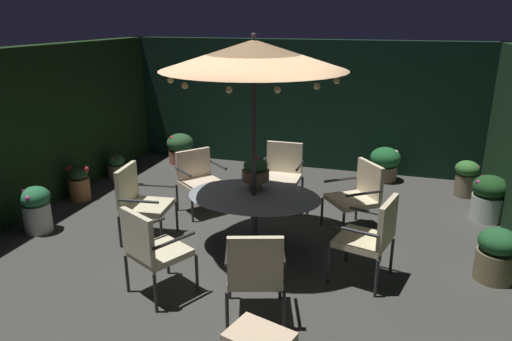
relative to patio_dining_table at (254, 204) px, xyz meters
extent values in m
cube|color=#3D3C38|center=(-0.16, 0.09, -0.63)|extent=(7.43, 7.70, 0.02)
cube|color=black|center=(-0.16, 3.79, 0.63)|extent=(7.43, 0.30, 2.50)
cube|color=black|center=(-3.72, 0.09, 0.63)|extent=(0.30, 7.70, 2.50)
cylinder|color=#322D32|center=(0.00, 0.00, -0.60)|extent=(0.58, 0.58, 0.03)
cylinder|color=#322D32|center=(0.00, 0.00, -0.26)|extent=(0.09, 0.09, 0.72)
ellipsoid|color=#8B969B|center=(0.00, 0.00, 0.12)|extent=(1.73, 1.28, 0.03)
cylinder|color=#312A30|center=(0.00, 0.00, 0.60)|extent=(0.06, 0.06, 2.44)
cone|color=tan|center=(0.00, 0.00, 1.88)|extent=(2.23, 2.23, 0.35)
sphere|color=#312A30|center=(0.00, 0.00, 2.09)|extent=(0.07, 0.07, 0.07)
sphere|color=#F9DB8C|center=(0.97, 0.02, 1.61)|extent=(0.07, 0.07, 0.07)
sphere|color=#F9DB8C|center=(0.83, 0.50, 1.61)|extent=(0.07, 0.07, 0.07)
sphere|color=#F9DB8C|center=(0.51, 0.83, 1.61)|extent=(0.07, 0.07, 0.07)
sphere|color=#F9DB8C|center=(0.02, 0.97, 1.61)|extent=(0.07, 0.07, 0.07)
sphere|color=#F9DB8C|center=(-0.47, 0.85, 1.61)|extent=(0.07, 0.07, 0.07)
sphere|color=#F9DB8C|center=(-0.83, 0.50, 1.61)|extent=(0.07, 0.07, 0.07)
sphere|color=#F9DB8C|center=(-0.97, -0.04, 1.61)|extent=(0.07, 0.07, 0.07)
sphere|color=#F9DB8C|center=(-0.85, -0.47, 1.61)|extent=(0.07, 0.07, 0.07)
sphere|color=#F9DB8C|center=(-0.50, -0.83, 1.61)|extent=(0.07, 0.07, 0.07)
sphere|color=#F9DB8C|center=(0.04, -0.97, 1.61)|extent=(0.07, 0.07, 0.07)
sphere|color=#F9DB8C|center=(0.50, -0.83, 1.61)|extent=(0.07, 0.07, 0.07)
sphere|color=#F9DB8C|center=(0.83, -0.49, 1.61)|extent=(0.07, 0.07, 0.07)
cylinder|color=#7D664B|center=(-0.04, 0.21, 0.19)|extent=(0.16, 0.16, 0.13)
cylinder|color=#7F664C|center=(-0.04, 0.21, 0.32)|extent=(0.36, 0.36, 0.13)
ellipsoid|color=#2B5633|center=(-0.04, 0.21, 0.46)|extent=(0.31, 0.31, 0.19)
sphere|color=#B4307D|center=(-0.04, 0.21, 0.53)|extent=(0.11, 0.11, 0.11)
cylinder|color=#312A2C|center=(1.11, 0.46, -0.40)|extent=(0.04, 0.04, 0.44)
cylinder|color=#312A2C|center=(0.75, 0.94, -0.40)|extent=(0.04, 0.04, 0.44)
cylinder|color=#312A2C|center=(1.57, 0.81, -0.40)|extent=(0.04, 0.04, 0.44)
cylinder|color=#312A2C|center=(1.21, 1.29, -0.40)|extent=(0.04, 0.04, 0.44)
cube|color=beige|center=(1.16, 0.87, -0.15)|extent=(0.80, 0.81, 0.07)
cube|color=beige|center=(1.38, 1.04, 0.13)|extent=(0.39, 0.49, 0.49)
cylinder|color=#312A2C|center=(1.34, 0.64, 0.06)|extent=(0.46, 0.36, 0.04)
cylinder|color=#312A2C|center=(0.98, 1.11, 0.06)|extent=(0.46, 0.36, 0.04)
cylinder|color=#2C2F32|center=(0.30, 1.19, -0.40)|extent=(0.04, 0.04, 0.44)
cylinder|color=#2C2F32|center=(-0.30, 1.19, -0.40)|extent=(0.04, 0.04, 0.44)
cylinder|color=#2C2F32|center=(0.30, 1.72, -0.40)|extent=(0.04, 0.04, 0.44)
cylinder|color=#2C2F32|center=(-0.31, 1.72, -0.40)|extent=(0.04, 0.04, 0.44)
cube|color=beige|center=(0.00, 1.45, -0.14)|extent=(0.59, 0.52, 0.07)
cube|color=beige|center=(0.00, 1.71, 0.14)|extent=(0.58, 0.06, 0.50)
cylinder|color=#2C2F32|center=(0.30, 1.45, 0.11)|extent=(0.04, 0.51, 0.04)
cylinder|color=#2C2F32|center=(-0.31, 1.45, 0.11)|extent=(0.04, 0.51, 0.04)
cylinder|color=#2A3032|center=(-0.73, 0.98, -0.40)|extent=(0.04, 0.04, 0.43)
cylinder|color=#2A3032|center=(-1.11, 0.52, -0.40)|extent=(0.04, 0.04, 0.43)
cylinder|color=#2A3032|center=(-1.14, 1.32, -0.40)|extent=(0.04, 0.04, 0.43)
cylinder|color=#2A3032|center=(-1.52, 0.85, -0.40)|extent=(0.04, 0.04, 0.43)
cube|color=beige|center=(-1.13, 0.92, -0.15)|extent=(0.77, 0.78, 0.07)
cube|color=beige|center=(-1.32, 1.08, 0.11)|extent=(0.41, 0.48, 0.45)
cylinder|color=#2A3032|center=(-0.94, 1.15, 0.10)|extent=(0.42, 0.35, 0.04)
cylinder|color=#2A3032|center=(-1.32, 0.69, 0.10)|extent=(0.42, 0.35, 0.04)
cylinder|color=#2B2F32|center=(-1.19, 0.16, -0.40)|extent=(0.04, 0.04, 0.45)
cylinder|color=#2B2F32|center=(-1.12, -0.43, -0.40)|extent=(0.04, 0.04, 0.45)
cylinder|color=#2B2F32|center=(-1.76, 0.09, -0.40)|extent=(0.04, 0.04, 0.45)
cylinder|color=#2B2F32|center=(-1.70, -0.49, -0.40)|extent=(0.04, 0.04, 0.45)
cube|color=beige|center=(-1.44, -0.17, -0.14)|extent=(0.63, 0.64, 0.07)
cube|color=beige|center=(-1.72, -0.20, 0.16)|extent=(0.12, 0.57, 0.52)
cylinder|color=#2B2F32|center=(-1.48, 0.13, 0.06)|extent=(0.55, 0.10, 0.04)
cylinder|color=#2B2F32|center=(-1.41, -0.46, 0.06)|extent=(0.55, 0.10, 0.04)
cylinder|color=#2F2C2C|center=(-0.79, -0.92, -0.39)|extent=(0.04, 0.04, 0.45)
cylinder|color=#2F2C2C|center=(-0.30, -1.17, -0.39)|extent=(0.04, 0.04, 0.45)
cylinder|color=#2F2C2C|center=(-1.04, -1.40, -0.39)|extent=(0.04, 0.04, 0.45)
cylinder|color=#2F2C2C|center=(-0.55, -1.66, -0.39)|extent=(0.04, 0.04, 0.45)
cube|color=beige|center=(-0.67, -1.29, -0.13)|extent=(0.72, 0.72, 0.07)
cube|color=beige|center=(-0.79, -1.52, 0.16)|extent=(0.49, 0.29, 0.50)
cylinder|color=#2F2C2C|center=(-0.91, -1.16, 0.11)|extent=(0.27, 0.48, 0.04)
cylinder|color=#2F2C2C|center=(-0.43, -1.41, 0.11)|extent=(0.27, 0.48, 0.04)
cylinder|color=#2F2B2C|center=(0.09, -1.20, -0.40)|extent=(0.04, 0.04, 0.43)
cylinder|color=#2F2B2C|center=(0.61, -1.04, -0.40)|extent=(0.04, 0.04, 0.43)
cylinder|color=#2F2B2C|center=(0.26, -1.73, -0.40)|extent=(0.04, 0.04, 0.43)
cylinder|color=#2F2B2C|center=(0.78, -1.57, -0.40)|extent=(0.04, 0.04, 0.43)
cube|color=beige|center=(0.43, -1.39, -0.15)|extent=(0.67, 0.68, 0.07)
cube|color=beige|center=(0.51, -1.64, 0.13)|extent=(0.52, 0.21, 0.50)
cylinder|color=#2F2B2C|center=(0.17, -1.47, 0.09)|extent=(0.19, 0.52, 0.04)
cylinder|color=#2F2B2C|center=(0.69, -1.31, 0.09)|extent=(0.19, 0.52, 0.04)
cylinder|color=#2A2E30|center=(1.06, -0.58, -0.39)|extent=(0.04, 0.04, 0.45)
cylinder|color=#2A2E30|center=(1.21, -0.02, -0.39)|extent=(0.04, 0.04, 0.45)
cylinder|color=#2A2E30|center=(1.60, -0.72, -0.39)|extent=(0.04, 0.04, 0.45)
cylinder|color=#2A2E30|center=(1.75, -0.16, -0.39)|extent=(0.04, 0.04, 0.45)
cube|color=beige|center=(1.40, -0.37, -0.13)|extent=(0.67, 0.68, 0.07)
cube|color=beige|center=(1.66, -0.44, 0.16)|extent=(0.20, 0.55, 0.51)
cylinder|color=#2A2E30|center=(1.33, -0.65, 0.11)|extent=(0.53, 0.17, 0.04)
cylinder|color=#2A2E30|center=(1.48, -0.09, 0.11)|extent=(0.53, 0.17, 0.04)
cylinder|color=#322D33|center=(0.54, -1.99, -0.44)|extent=(0.03, 0.03, 0.35)
cube|color=beige|center=(0.73, -2.23, -0.22)|extent=(0.62, 0.52, 0.08)
cylinder|color=beige|center=(-3.08, -0.40, -0.41)|extent=(0.38, 0.38, 0.41)
ellipsoid|color=#277142|center=(-3.08, -0.40, -0.09)|extent=(0.41, 0.41, 0.29)
sphere|color=#AE4580|center=(-2.94, -0.41, -0.07)|extent=(0.10, 0.10, 0.10)
sphere|color=#B03784|center=(-2.99, -0.26, -0.09)|extent=(0.09, 0.09, 0.09)
sphere|color=#A93071|center=(-3.12, -0.32, -0.01)|extent=(0.07, 0.07, 0.07)
sphere|color=#B3388C|center=(-3.19, -0.37, -0.07)|extent=(0.09, 0.09, 0.09)
sphere|color=#AC417D|center=(-3.17, -0.50, 0.01)|extent=(0.07, 0.07, 0.07)
sphere|color=#AD418E|center=(-3.03, -0.57, -0.04)|extent=(0.08, 0.08, 0.08)
cylinder|color=#7C6C4C|center=(2.90, 0.05, -0.44)|extent=(0.43, 0.43, 0.36)
ellipsoid|color=#21572C|center=(2.90, 0.05, -0.14)|extent=(0.44, 0.44, 0.31)
sphere|color=#DC3837|center=(2.80, 0.16, -0.10)|extent=(0.06, 0.06, 0.06)
sphere|color=#C93843|center=(2.84, -0.03, -0.09)|extent=(0.08, 0.08, 0.08)
cylinder|color=#856C54|center=(1.54, 3.27, -0.48)|extent=(0.46, 0.46, 0.28)
ellipsoid|color=#1D602D|center=(1.54, 3.27, -0.18)|extent=(0.55, 0.55, 0.39)
sphere|color=silver|center=(1.72, 3.27, -0.07)|extent=(0.09, 0.09, 0.09)
sphere|color=silver|center=(1.48, 3.39, -0.16)|extent=(0.07, 0.07, 0.07)
sphere|color=silver|center=(1.44, 3.18, -0.10)|extent=(0.10, 0.10, 0.10)
cylinder|color=silver|center=(3.09, 1.87, -0.43)|extent=(0.47, 0.47, 0.38)
ellipsoid|color=#1B431C|center=(3.09, 1.87, -0.10)|extent=(0.50, 0.50, 0.35)
sphere|color=#AE467D|center=(3.21, 1.84, -0.09)|extent=(0.09, 0.09, 0.09)
sphere|color=#BF4387|center=(3.09, 2.03, -0.05)|extent=(0.10, 0.10, 0.10)
sphere|color=#C0387D|center=(2.97, 1.96, 0.01)|extent=(0.07, 0.07, 0.07)
sphere|color=#A52F78|center=(2.90, 1.79, -0.02)|extent=(0.07, 0.07, 0.07)
sphere|color=#AC3676|center=(3.14, 1.71, -0.05)|extent=(0.09, 0.09, 0.09)
cylinder|color=#AF624A|center=(-2.58, 3.21, -0.48)|extent=(0.49, 0.49, 0.27)
ellipsoid|color=#28522C|center=(-2.58, 3.21, -0.20)|extent=(0.55, 0.55, 0.38)
sphere|color=red|center=(-2.40, 3.16, -0.11)|extent=(0.09, 0.09, 0.09)
sphere|color=#C6243F|center=(-2.51, 3.33, -0.09)|extent=(0.08, 0.08, 0.08)
sphere|color=#D62444|center=(-2.71, 3.29, -0.12)|extent=(0.11, 0.11, 0.11)
sphere|color=#C23C3B|center=(-2.69, 3.08, -0.07)|extent=(0.09, 0.09, 0.09)
sphere|color=#C43C40|center=(-2.51, 3.00, -0.18)|extent=(0.10, 0.10, 0.10)
cylinder|color=#807256|center=(2.89, 2.84, -0.43)|extent=(0.33, 0.33, 0.38)
ellipsoid|color=#377330|center=(2.89, 2.84, -0.13)|extent=(0.39, 0.39, 0.27)
sphere|color=#E45E62|center=(3.02, 2.81, -0.10)|extent=(0.10, 0.10, 0.10)
sphere|color=#D94D62|center=(2.97, 2.96, -0.11)|extent=(0.09, 0.09, 0.09)
sphere|color=#E05776|center=(2.80, 2.93, -0.10)|extent=(0.09, 0.09, 0.09)
sphere|color=#DD5F79|center=(2.78, 2.77, -0.11)|extent=(0.08, 0.08, 0.08)
sphere|color=#E15C79|center=(2.90, 2.72, -0.11)|extent=(0.10, 0.10, 0.10)
cylinder|color=#AB6B3E|center=(-3.29, 0.81, -0.43)|extent=(0.34, 0.34, 0.37)
ellipsoid|color=#25421F|center=(-3.29, 0.81, -0.16)|extent=(0.33, 0.33, 0.23)
sphere|color=red|center=(-3.16, 0.85, -0.09)|extent=(0.11, 0.11, 0.11)
sphere|color=#CF3C46|center=(-3.26, 0.94, -0.13)|extent=(0.10, 0.10, 0.10)
sphere|color=#D23746|center=(-3.40, 0.86, -0.15)|extent=(0.06, 0.06, 0.06)
sphere|color=red|center=(-3.41, 0.77, -0.08)|extent=(0.11, 0.11, 0.11)
sphere|color=#C8283E|center=(-3.25, 0.74, -0.12)|extent=(0.08, 0.08, 0.08)
cylinder|color=olive|center=(-3.30, 1.94, -0.49)|extent=(0.35, 0.35, 0.26)
ellipsoid|color=#286033|center=(-3.30, 1.94, -0.27)|extent=(0.32, 0.32, 0.22)
sphere|color=#DE5D62|center=(-3.20, 1.93, -0.23)|extent=(0.08, 0.08, 0.08)
sphere|color=#DA5077|center=(-3.27, 2.01, -0.24)|extent=(0.07, 0.07, 0.07)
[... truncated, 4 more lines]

